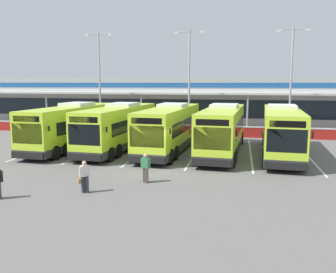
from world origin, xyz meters
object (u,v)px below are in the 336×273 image
Objects in this scene: lamp_post_east at (291,75)px; pedestrian_child at (146,167)px; coach_bus_leftmost at (72,127)px; coach_bus_rightmost at (282,132)px; lamp_post_west at (100,75)px; lamp_post_centre at (189,75)px; coach_bus_centre at (170,129)px; coach_bus_right_centre at (223,130)px; coach_bus_left_centre at (119,128)px; pedestrian_with_handbag at (84,176)px.

pedestrian_child is at bearing -115.59° from lamp_post_east.
coach_bus_leftmost is 1.00× the size of coach_bus_rightmost.
pedestrian_child is at bearing -62.21° from lamp_post_west.
lamp_post_centre is 10.65m from lamp_post_east.
coach_bus_right_centre is at bearing -0.80° from coach_bus_centre.
lamp_post_centre and lamp_post_east have the same top height.
coach_bus_right_centre is at bearing -69.46° from lamp_post_centre.
coach_bus_left_centre is at bearing -110.01° from lamp_post_centre.
coach_bus_rightmost is at bearing -31.04° from lamp_post_west.
coach_bus_right_centre is at bearing 68.33° from pedestrian_child.
lamp_post_centre is at bearing -178.07° from lamp_post_east.
pedestrian_with_handbag is at bearing -118.03° from coach_bus_right_centre.
coach_bus_right_centre is at bearing 179.81° from coach_bus_rightmost.
coach_bus_rightmost is 15.01m from lamp_post_centre.
coach_bus_left_centre is 10.45m from pedestrian_child.
coach_bus_rightmost is (4.40, -0.01, 0.00)m from coach_bus_right_centre.
coach_bus_right_centre is (8.41, 0.02, 0.00)m from coach_bus_left_centre.
coach_bus_leftmost is at bearing -179.17° from coach_bus_rightmost.
coach_bus_leftmost is 12.61m from pedestrian_child.
coach_bus_right_centre is 13.27m from pedestrian_with_handbag.
coach_bus_left_centre reaches higher than pedestrian_with_handbag.
pedestrian_child is at bearing -131.09° from coach_bus_rightmost.
coach_bus_rightmost is 12.74m from lamp_post_east.
coach_bus_rightmost is 15.81m from pedestrian_with_handbag.
pedestrian_child is (0.47, -9.36, -0.91)m from coach_bus_centre.
coach_bus_left_centre is 1.00× the size of coach_bus_right_centre.
lamp_post_east reaches higher than coach_bus_leftmost.
coach_bus_leftmost is 4.03m from coach_bus_left_centre.
lamp_post_centre is at bearing -0.36° from lamp_post_west.
lamp_post_west reaches higher than coach_bus_rightmost.
coach_bus_left_centre is 1.12× the size of lamp_post_west.
pedestrian_child is (4.72, -9.28, -0.91)m from coach_bus_left_centre.
lamp_post_centre is 1.00× the size of lamp_post_east.
lamp_post_centre is (-0.57, 20.68, 5.42)m from pedestrian_child.
lamp_post_centre reaches higher than coach_bus_right_centre.
lamp_post_east is at bearing 38.48° from coach_bus_left_centre.
lamp_post_east is (10.54, 11.68, 4.50)m from coach_bus_centre.
lamp_post_east is at bearing 1.93° from lamp_post_centre.
coach_bus_centre is 9.42m from pedestrian_child.
coach_bus_centre is at bearing -47.40° from lamp_post_west.
lamp_post_centre is at bearing 90.50° from coach_bus_centre.
coach_bus_centre is (8.27, 0.32, 0.00)m from coach_bus_leftmost.
coach_bus_right_centre is 1.12× the size of lamp_post_east.
pedestrian_with_handbag is (6.21, -11.43, -0.93)m from coach_bus_leftmost.
lamp_post_west is at bearing 132.60° from coach_bus_centre.
coach_bus_left_centre is 1.12× the size of lamp_post_centre.
lamp_post_west is at bearing 141.97° from coach_bus_right_centre.
lamp_post_west is at bearing 100.64° from coach_bus_leftmost.
coach_bus_left_centre and coach_bus_right_centre have the same top height.
lamp_post_east is (21.01, 0.29, 0.00)m from lamp_post_west.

